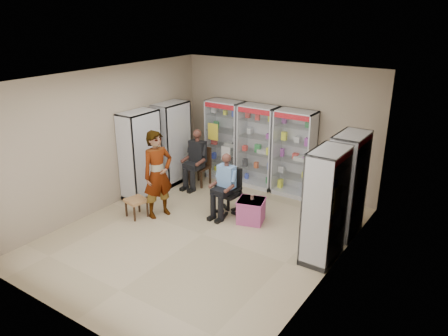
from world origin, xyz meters
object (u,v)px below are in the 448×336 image
Objects in this scene: cabinet_right_near at (325,206)px; pink_trunk at (251,211)px; wooden_chair at (200,166)px; cabinet_left_near at (140,155)px; woven_stool_b at (137,208)px; office_chair at (228,191)px; cabinet_back_right at (294,154)px; cabinet_back_left at (225,140)px; seated_shopkeeper at (227,186)px; standing_man at (158,174)px; cabinet_right_far at (347,185)px; cabinet_left_far at (172,143)px; cabinet_back_mid at (258,147)px; woven_stool_a at (318,229)px.

pink_trunk is (-1.72, 0.49, -0.76)m from cabinet_right_near.
pink_trunk is at bearing -26.09° from wooden_chair.
woven_stool_b is (0.64, -0.84, -0.80)m from cabinet_left_near.
office_chair is at bearing 76.42° from cabinet_right_near.
cabinet_back_right is 1.00× the size of cabinet_right_near.
cabinet_left_near is (-0.93, -2.03, 0.00)m from cabinet_back_left.
seated_shopkeeper is 0.69× the size of standing_man.
woven_stool_b is at bearing -137.77° from office_chair.
cabinet_right_far is at bearing 101.41° from cabinet_left_near.
cabinet_right_far and cabinet_left_far have the same top height.
cabinet_right_far is 2.00× the size of office_chair.
cabinet_left_near is (-1.88, -2.03, 0.00)m from cabinet_back_mid.
cabinet_left_near is at bearing -168.20° from seated_shopkeeper.
woven_stool_a is at bearing -50.74° from cabinet_back_right.
cabinet_back_mid is 3.41m from cabinet_right_near.
seated_shopkeeper is at bearing 178.05° from pink_trunk.
cabinet_right_far is at bearing -50.07° from standing_man.
cabinet_back_left is at bearing 153.57° from woven_stool_a.
wooden_chair is (0.68, 1.30, -0.53)m from cabinet_left_near.
cabinet_back_left is at bearing 84.17° from woven_stool_b.
cabinet_left_far is at bearing 163.55° from pink_trunk.
cabinet_right_near is at bearing -15.93° from pink_trunk.
cabinet_back_left is at bearing 71.10° from wooden_chair.
cabinet_back_mid reaches higher than wooden_chair.
cabinet_back_left is 0.94m from wooden_chair.
cabinet_right_near is 3.98× the size of pink_trunk.
cabinet_back_right is at bearing 125.65° from cabinet_left_near.
office_chair is at bearing -54.09° from cabinet_back_left.
office_chair reaches higher than wooden_chair.
pink_trunk is at bearing -173.87° from woven_stool_a.
cabinet_back_left reaches higher than pink_trunk.
cabinet_left_far reaches higher than woven_stool_b.
standing_man is (-1.84, -2.56, -0.08)m from cabinet_back_right.
cabinet_left_near is (-4.46, -0.90, 0.00)m from cabinet_right_far.
pink_trunk is (0.60, -0.07, -0.26)m from office_chair.
wooden_chair is 0.94× the size of office_chair.
cabinet_back_left is 2.23m from cabinet_left_near.
seated_shopkeeper is 2.53× the size of pink_trunk.
woven_stool_b reaches higher than woven_stool_a.
cabinet_right_near is at bearing -8.88° from seated_shopkeeper.
wooden_chair is at bearing 153.91° from pink_trunk.
seated_shopkeeper is 1.45m from standing_man.
seated_shopkeeper is 2.05m from woven_stool_a.
office_chair reaches higher than pink_trunk.
cabinet_right_far is 5.06× the size of woven_stool_b.
cabinet_back_right is at bearing 52.64° from woven_stool_b.
cabinet_back_right is 2.98m from cabinet_left_far.
cabinet_back_mid is at bearing 116.36° from pink_trunk.
wooden_chair is 3.57m from woven_stool_a.
cabinet_back_left reaches higher than woven_stool_b.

